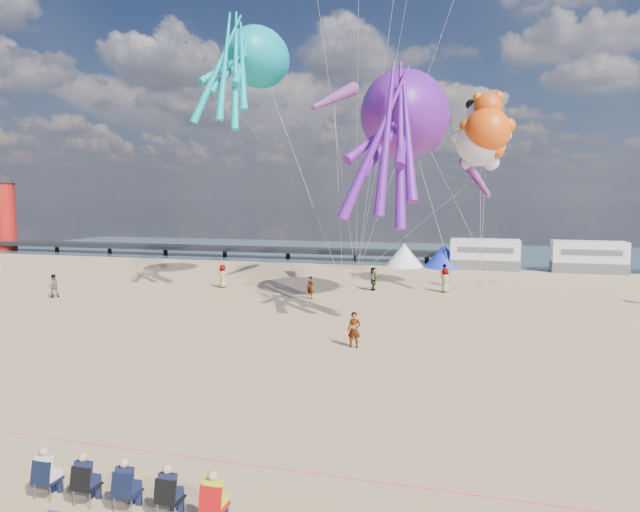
{
  "coord_description": "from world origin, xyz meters",
  "views": [
    {
      "loc": [
        5.13,
        -18.67,
        7.24
      ],
      "look_at": [
        -1.66,
        6.0,
        4.55
      ],
      "focal_mm": 32.0,
      "sensor_mm": 36.0,
      "label": 1
    }
  ],
  "objects_px": {
    "sandbag_c": "(480,285)",
    "sandbag_d": "(494,282)",
    "beachgoer_3": "(445,275)",
    "beachgoer_4": "(374,279)",
    "tent_blue": "(444,256)",
    "sandbag_b": "(456,288)",
    "sandbag_a": "(343,287)",
    "kite_panda": "(481,141)",
    "tent_white": "(404,255)",
    "windsock_left": "(334,98)",
    "motorhome_1": "(589,257)",
    "windsock_right": "(476,177)",
    "beachgoer_5": "(310,288)",
    "lighthouse": "(5,217)",
    "kite_octopus_teal": "(259,57)",
    "sandbag_e": "(356,278)",
    "kite_teddy_orange": "(487,131)",
    "standing_person": "(354,330)",
    "beachgoer_1": "(53,286)",
    "beachgoer_6": "(445,280)",
    "spectator_row": "(128,483)",
    "motorhome_0": "(485,254)",
    "windsock_mid": "(403,95)",
    "beachgoer_0": "(223,276)",
    "kite_octopus_purple": "(405,115)"
  },
  "relations": [
    {
      "from": "sandbag_c",
      "to": "sandbag_d",
      "type": "bearing_deg",
      "value": 58.37
    },
    {
      "from": "beachgoer_3",
      "to": "beachgoer_4",
      "type": "relative_size",
      "value": 0.96
    },
    {
      "from": "tent_blue",
      "to": "sandbag_b",
      "type": "xyz_separation_m",
      "value": [
        1.74,
        -13.74,
        -1.09
      ]
    },
    {
      "from": "sandbag_a",
      "to": "kite_panda",
      "type": "xyz_separation_m",
      "value": [
        10.21,
        0.9,
        11.18
      ]
    },
    {
      "from": "tent_white",
      "to": "windsock_left",
      "type": "bearing_deg",
      "value": -105.66
    },
    {
      "from": "motorhome_1",
      "to": "windsock_right",
      "type": "distance_m",
      "value": 19.98
    },
    {
      "from": "beachgoer_3",
      "to": "windsock_left",
      "type": "height_order",
      "value": "windsock_left"
    },
    {
      "from": "windsock_right",
      "to": "beachgoer_5",
      "type": "bearing_deg",
      "value": -176.97
    },
    {
      "from": "lighthouse",
      "to": "kite_octopus_teal",
      "type": "relative_size",
      "value": 0.81
    },
    {
      "from": "sandbag_b",
      "to": "sandbag_e",
      "type": "bearing_deg",
      "value": 157.42
    },
    {
      "from": "lighthouse",
      "to": "sandbag_d",
      "type": "height_order",
      "value": "lighthouse"
    },
    {
      "from": "kite_teddy_orange",
      "to": "windsock_right",
      "type": "bearing_deg",
      "value": -152.53
    },
    {
      "from": "windsock_right",
      "to": "standing_person",
      "type": "bearing_deg",
      "value": -128.55
    },
    {
      "from": "sandbag_a",
      "to": "beachgoer_3",
      "type": "bearing_deg",
      "value": 25.8
    },
    {
      "from": "beachgoer_4",
      "to": "kite_teddy_orange",
      "type": "height_order",
      "value": "kite_teddy_orange"
    },
    {
      "from": "sandbag_b",
      "to": "windsock_left",
      "type": "xyz_separation_m",
      "value": [
        -9.7,
        -0.38,
        14.87
      ]
    },
    {
      "from": "beachgoer_1",
      "to": "beachgoer_6",
      "type": "height_order",
      "value": "beachgoer_6"
    },
    {
      "from": "spectator_row",
      "to": "sandbag_c",
      "type": "bearing_deg",
      "value": 77.63
    },
    {
      "from": "lighthouse",
      "to": "beachgoer_3",
      "type": "relative_size",
      "value": 5.2
    },
    {
      "from": "motorhome_0",
      "to": "beachgoer_4",
      "type": "relative_size",
      "value": 3.66
    },
    {
      "from": "sandbag_c",
      "to": "windsock_mid",
      "type": "xyz_separation_m",
      "value": [
        -5.72,
        -5.79,
        14.32
      ]
    },
    {
      "from": "windsock_right",
      "to": "motorhome_1",
      "type": "bearing_deg",
      "value": 34.9
    },
    {
      "from": "lighthouse",
      "to": "spectator_row",
      "type": "bearing_deg",
      "value": -44.04
    },
    {
      "from": "windsock_mid",
      "to": "kite_octopus_teal",
      "type": "bearing_deg",
      "value": 164.22
    },
    {
      "from": "spectator_row",
      "to": "kite_panda",
      "type": "relative_size",
      "value": 0.97
    },
    {
      "from": "lighthouse",
      "to": "standing_person",
      "type": "xyz_separation_m",
      "value": [
        55.61,
        -36.43,
        -3.63
      ]
    },
    {
      "from": "standing_person",
      "to": "beachgoer_0",
      "type": "relative_size",
      "value": 0.94
    },
    {
      "from": "windsock_left",
      "to": "kite_octopus_teal",
      "type": "bearing_deg",
      "value": -148.86
    },
    {
      "from": "beachgoer_6",
      "to": "kite_octopus_teal",
      "type": "xyz_separation_m",
      "value": [
        -14.59,
        -0.73,
        17.07
      ]
    },
    {
      "from": "kite_octopus_teal",
      "to": "windsock_left",
      "type": "height_order",
      "value": "kite_octopus_teal"
    },
    {
      "from": "windsock_right",
      "to": "windsock_left",
      "type": "bearing_deg",
      "value": 152.16
    },
    {
      "from": "tent_blue",
      "to": "kite_teddy_orange",
      "type": "relative_size",
      "value": 0.7
    },
    {
      "from": "tent_blue",
      "to": "windsock_mid",
      "type": "xyz_separation_m",
      "value": [
        -2.17,
        -17.04,
        13.23
      ]
    },
    {
      "from": "motorhome_1",
      "to": "kite_teddy_orange",
      "type": "relative_size",
      "value": 1.15
    },
    {
      "from": "lighthouse",
      "to": "kite_panda",
      "type": "height_order",
      "value": "kite_panda"
    },
    {
      "from": "sandbag_b",
      "to": "kite_octopus_purple",
      "type": "height_order",
      "value": "kite_octopus_purple"
    },
    {
      "from": "sandbag_e",
      "to": "kite_teddy_orange",
      "type": "relative_size",
      "value": 0.09
    },
    {
      "from": "beachgoer_4",
      "to": "beachgoer_5",
      "type": "relative_size",
      "value": 1.13
    },
    {
      "from": "kite_teddy_orange",
      "to": "kite_octopus_purple",
      "type": "bearing_deg",
      "value": -138.56
    },
    {
      "from": "beachgoer_1",
      "to": "kite_panda",
      "type": "xyz_separation_m",
      "value": [
        29.28,
        10.53,
        10.45
      ]
    },
    {
      "from": "beachgoer_5",
      "to": "windsock_mid",
      "type": "relative_size",
      "value": 0.29
    },
    {
      "from": "beachgoer_1",
      "to": "windsock_left",
      "type": "height_order",
      "value": "windsock_left"
    },
    {
      "from": "motorhome_1",
      "to": "beachgoer_1",
      "type": "distance_m",
      "value": 46.69
    },
    {
      "from": "kite_octopus_teal",
      "to": "sandbag_e",
      "type": "bearing_deg",
      "value": 49.37
    },
    {
      "from": "kite_panda",
      "to": "beachgoer_3",
      "type": "bearing_deg",
      "value": 154.34
    },
    {
      "from": "motorhome_0",
      "to": "motorhome_1",
      "type": "xyz_separation_m",
      "value": [
        9.5,
        0.0,
        0.0
      ]
    },
    {
      "from": "beachgoer_0",
      "to": "beachgoer_6",
      "type": "relative_size",
      "value": 1.0
    },
    {
      "from": "standing_person",
      "to": "beachgoer_1",
      "type": "xyz_separation_m",
      "value": [
        -23.63,
        7.58,
        -0.02
      ]
    },
    {
      "from": "sandbag_d",
      "to": "sandbag_e",
      "type": "height_order",
      "value": "same"
    },
    {
      "from": "tent_white",
      "to": "beachgoer_1",
      "type": "height_order",
      "value": "tent_white"
    }
  ]
}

